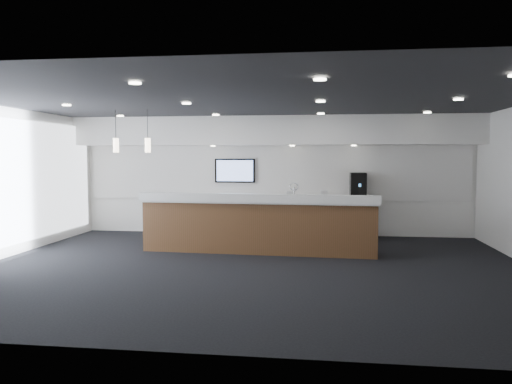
# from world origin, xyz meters

# --- Properties ---
(ground) EXTENTS (10.00, 10.00, 0.00)m
(ground) POSITION_xyz_m (0.00, 0.00, 0.00)
(ground) COLOR black
(ground) RESTS_ON ground
(ceiling) EXTENTS (10.00, 8.00, 0.02)m
(ceiling) POSITION_xyz_m (0.00, 0.00, 3.00)
(ceiling) COLOR black
(ceiling) RESTS_ON back_wall
(back_wall) EXTENTS (10.00, 0.02, 3.00)m
(back_wall) POSITION_xyz_m (0.00, 4.00, 1.50)
(back_wall) COLOR white
(back_wall) RESTS_ON ground
(soffit_bulkhead) EXTENTS (10.00, 0.90, 0.70)m
(soffit_bulkhead) POSITION_xyz_m (0.00, 3.55, 2.65)
(soffit_bulkhead) COLOR white
(soffit_bulkhead) RESTS_ON back_wall
(alcove_panel) EXTENTS (9.80, 0.06, 1.40)m
(alcove_panel) POSITION_xyz_m (0.00, 3.97, 1.60)
(alcove_panel) COLOR white
(alcove_panel) RESTS_ON back_wall
(back_credenza) EXTENTS (5.06, 0.66, 0.95)m
(back_credenza) POSITION_xyz_m (-0.00, 3.64, 0.48)
(back_credenza) COLOR gray
(back_credenza) RESTS_ON ground
(wall_tv) EXTENTS (1.05, 0.08, 0.62)m
(wall_tv) POSITION_xyz_m (-1.00, 3.91, 1.65)
(wall_tv) COLOR black
(wall_tv) RESTS_ON back_wall
(pendant_left) EXTENTS (0.12, 0.12, 0.30)m
(pendant_left) POSITION_xyz_m (-2.40, 0.80, 2.25)
(pendant_left) COLOR #FFE8C6
(pendant_left) RESTS_ON ceiling
(pendant_right) EXTENTS (0.12, 0.12, 0.30)m
(pendant_right) POSITION_xyz_m (-3.10, 0.80, 2.25)
(pendant_right) COLOR #FFE8C6
(pendant_right) RESTS_ON ceiling
(ceiling_can_lights) EXTENTS (7.00, 5.00, 0.02)m
(ceiling_can_lights) POSITION_xyz_m (0.00, 0.00, 2.97)
(ceiling_can_lights) COLOR white
(ceiling_can_lights) RESTS_ON ceiling
(service_counter) EXTENTS (4.99, 1.07, 1.49)m
(service_counter) POSITION_xyz_m (-0.08, 1.48, 0.58)
(service_counter) COLOR #54351C
(service_counter) RESTS_ON ground
(coffee_machine) EXTENTS (0.39, 0.52, 0.67)m
(coffee_machine) POSITION_xyz_m (2.12, 3.67, 1.28)
(coffee_machine) COLOR black
(coffee_machine) RESTS_ON back_credenza
(info_sign_left) EXTENTS (0.15, 0.06, 0.20)m
(info_sign_left) POSITION_xyz_m (0.44, 3.52, 1.05)
(info_sign_left) COLOR white
(info_sign_left) RESTS_ON back_credenza
(info_sign_right) EXTENTS (0.17, 0.06, 0.23)m
(info_sign_right) POSITION_xyz_m (1.30, 3.54, 1.07)
(info_sign_right) COLOR white
(info_sign_right) RESTS_ON back_credenza
(cup_0) EXTENTS (0.09, 0.09, 0.09)m
(cup_0) POSITION_xyz_m (1.23, 3.50, 0.99)
(cup_0) COLOR white
(cup_0) RESTS_ON back_credenza
(cup_1) EXTENTS (0.13, 0.13, 0.09)m
(cup_1) POSITION_xyz_m (1.09, 3.50, 0.99)
(cup_1) COLOR white
(cup_1) RESTS_ON back_credenza
(cup_2) EXTENTS (0.12, 0.12, 0.09)m
(cup_2) POSITION_xyz_m (0.95, 3.50, 0.99)
(cup_2) COLOR white
(cup_2) RESTS_ON back_credenza
(cup_3) EXTENTS (0.12, 0.12, 0.09)m
(cup_3) POSITION_xyz_m (0.81, 3.50, 0.99)
(cup_3) COLOR white
(cup_3) RESTS_ON back_credenza
(cup_4) EXTENTS (0.13, 0.13, 0.09)m
(cup_4) POSITION_xyz_m (0.67, 3.50, 0.99)
(cup_4) COLOR white
(cup_4) RESTS_ON back_credenza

